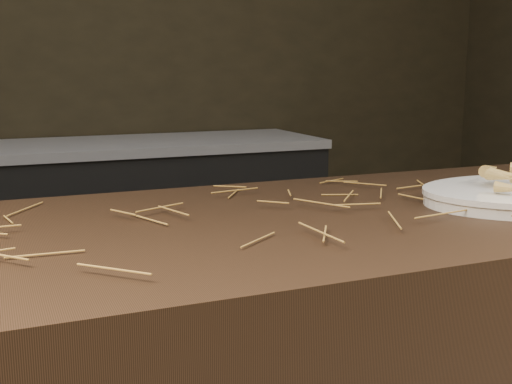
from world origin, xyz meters
The scene contains 2 objects.
back_counter centered at (0.30, 2.18, 0.42)m, with size 1.82×0.62×0.84m.
straw_bedding centered at (0.00, 0.30, 0.91)m, with size 1.40×0.60×0.02m, color olive, non-canonical shape.
Camera 1 is at (-0.24, -0.70, 1.16)m, focal length 45.00 mm.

